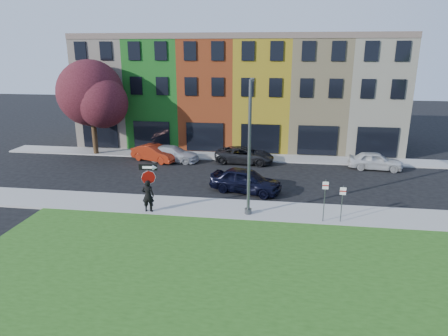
% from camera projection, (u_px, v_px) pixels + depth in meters
% --- Properties ---
extents(ground, '(120.00, 120.00, 0.00)m').
position_uv_depth(ground, '(242.00, 233.00, 20.62)').
color(ground, black).
rests_on(ground, ground).
extents(sidewalk_near, '(40.00, 3.00, 0.12)m').
position_uv_depth(sidewalk_near, '(281.00, 212.00, 23.18)').
color(sidewalk_near, '#989590').
rests_on(sidewalk_near, ground).
extents(sidewalk_far, '(40.00, 2.40, 0.12)m').
position_uv_depth(sidewalk_far, '(225.00, 156.00, 35.24)').
color(sidewalk_far, '#989590').
rests_on(sidewalk_far, ground).
extents(rowhouse_block, '(30.00, 10.12, 10.00)m').
position_uv_depth(rowhouse_block, '(239.00, 93.00, 39.63)').
color(rowhouse_block, '#BEB29E').
rests_on(rowhouse_block, ground).
extents(stop_sign, '(1.05, 0.12, 2.83)m').
position_uv_depth(stop_sign, '(149.00, 178.00, 22.55)').
color(stop_sign, black).
rests_on(stop_sign, sidewalk_near).
extents(man, '(0.78, 0.58, 1.92)m').
position_uv_depth(man, '(148.00, 196.00, 22.88)').
color(man, black).
rests_on(man, sidewalk_near).
extents(sedan_near, '(4.34, 5.73, 1.62)m').
position_uv_depth(sedan_near, '(246.00, 180.00, 26.39)').
color(sedan_near, black).
rests_on(sedan_near, ground).
extents(parked_car_red, '(4.44, 5.27, 1.39)m').
position_uv_depth(parked_car_red, '(155.00, 153.00, 33.79)').
color(parked_car_red, maroon).
rests_on(parked_car_red, ground).
extents(parked_car_silver, '(2.74, 4.90, 1.32)m').
position_uv_depth(parked_car_silver, '(172.00, 154.00, 33.71)').
color(parked_car_silver, '#B5B5BA').
rests_on(parked_car_silver, ground).
extents(parked_car_dark, '(2.97, 5.21, 1.36)m').
position_uv_depth(parked_car_dark, '(245.00, 155.00, 33.22)').
color(parked_car_dark, black).
rests_on(parked_car_dark, ground).
extents(parked_car_white, '(2.37, 4.38, 1.39)m').
position_uv_depth(parked_car_white, '(375.00, 161.00, 31.46)').
color(parked_car_white, silver).
rests_on(parked_car_white, ground).
extents(street_lamp, '(0.41, 2.58, 7.51)m').
position_uv_depth(street_lamp, '(249.00, 148.00, 21.94)').
color(street_lamp, '#4A4D4F').
rests_on(street_lamp, sidewalk_near).
extents(parking_sign_a, '(0.32, 0.09, 2.41)m').
position_uv_depth(parking_sign_a, '(325.00, 196.00, 21.38)').
color(parking_sign_a, '#4A4D4F').
rests_on(parking_sign_a, sidewalk_near).
extents(parking_sign_b, '(0.32, 0.09, 2.06)m').
position_uv_depth(parking_sign_b, '(342.00, 199.00, 21.38)').
color(parking_sign_b, '#4A4D4F').
rests_on(parking_sign_b, sidewalk_near).
extents(tree_purple, '(6.83, 5.98, 8.23)m').
position_uv_depth(tree_purple, '(92.00, 95.00, 34.59)').
color(tree_purple, '#301D10').
rests_on(tree_purple, sidewalk_far).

